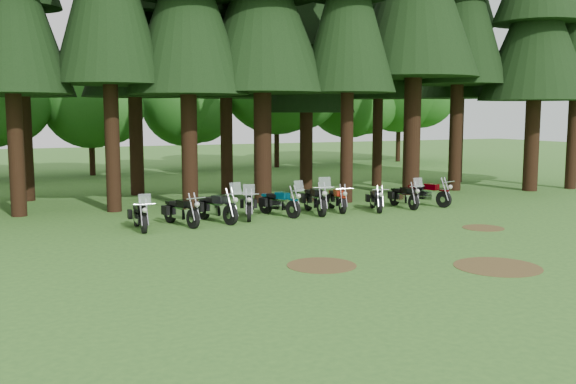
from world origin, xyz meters
The scene contains 21 objects.
ground centered at (0.00, 0.00, 0.00)m, with size 120.00×120.00×0.00m, color #336325.
pine_back_4 centered at (4.04, 13.25, 8.25)m, with size 4.94×4.94×13.78m.
pine_back_6 centered at (13.36, 12.79, 9.93)m, with size 4.59×4.59×16.58m.
decid_3 centered at (-4.71, 25.13, 4.51)m, with size 6.12×5.95×7.65m.
decid_4 centered at (1.58, 26.32, 4.37)m, with size 5.93×5.76×7.41m.
decid_5 centered at (8.29, 25.71, 6.23)m, with size 8.45×8.21×10.56m.
decid_6 centered at (14.85, 27.01, 5.20)m, with size 7.06×6.86×8.82m.
decid_7 centered at (19.46, 26.83, 6.22)m, with size 8.44×8.20×10.55m.
dirt_patch_0 centered at (-3.00, -2.00, 0.01)m, with size 1.80×1.80×0.01m, color #4C3D1E.
dirt_patch_1 centered at (4.50, 0.50, 0.01)m, with size 1.40×1.40×0.01m, color #4C3D1E.
dirt_patch_2 centered at (1.00, -4.00, 0.01)m, with size 2.20×2.20×0.01m, color #4C3D1E.
motorcycle_0 centered at (-6.19, 5.03, 0.44)m, with size 0.40×2.11×1.33m.
motorcycle_1 centered at (-4.72, 5.26, 0.46)m, with size 0.71×2.19×0.91m.
motorcycle_2 centered at (-3.38, 5.41, 0.51)m, with size 1.00×2.40×1.53m.
motorcycle_3 centered at (-2.04, 5.68, 0.47)m, with size 1.03×2.16×1.39m.
motorcycle_4 centered at (-0.77, 5.75, 0.48)m, with size 0.98×2.25×1.44m.
motorcycle_5 centered at (0.72, 5.71, 0.51)m, with size 0.66×2.45×1.54m.
motorcycle_6 centered at (1.83, 5.95, 0.44)m, with size 0.57×2.10×0.86m.
motorcycle_7 centered at (3.29, 5.38, 0.42)m, with size 0.84×1.92×0.82m.
motorcycle_8 centered at (4.77, 5.56, 0.45)m, with size 0.41×2.13×1.34m.
motorcycle_9 centered at (6.04, 5.68, 0.48)m, with size 0.82×2.24×0.94m.
Camera 1 is at (-10.47, -16.29, 3.89)m, focal length 40.00 mm.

